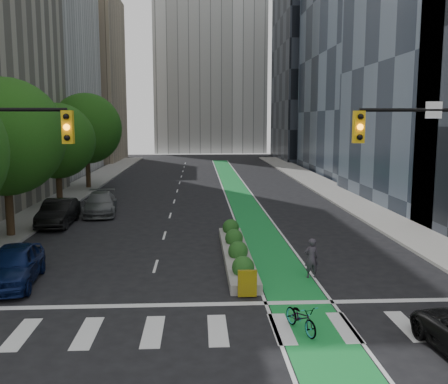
{
  "coord_description": "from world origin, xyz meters",
  "views": [
    {
      "loc": [
        -0.58,
        -15.71,
        6.46
      ],
      "look_at": [
        0.69,
        8.32,
        3.0
      ],
      "focal_mm": 40.0,
      "sensor_mm": 36.0,
      "label": 1
    }
  ],
  "objects": [
    {
      "name": "tree_far",
      "position": [
        -11.0,
        32.0,
        5.69
      ],
      "size": [
        6.6,
        6.6,
        9.0
      ],
      "color": "black",
      "rests_on": "ground"
    },
    {
      "name": "bicycle",
      "position": [
        2.57,
        -1.21,
        0.45
      ],
      "size": [
        1.14,
        1.79,
        0.89
      ],
      "primitive_type": "imported",
      "rotation": [
        0.0,
        0.0,
        0.35
      ],
      "color": "gray",
      "rests_on": "ground"
    },
    {
      "name": "building_tan_far",
      "position": [
        -20.0,
        66.0,
        13.0
      ],
      "size": [
        14.0,
        16.0,
        26.0
      ],
      "primitive_type": "cube",
      "color": "tan",
      "rests_on": "ground"
    },
    {
      "name": "parked_car_left_mid",
      "position": [
        -9.22,
        15.11,
        0.81
      ],
      "size": [
        1.81,
        4.93,
        1.61
      ],
      "primitive_type": "imported",
      "rotation": [
        0.0,
        0.0,
        0.02
      ],
      "color": "black",
      "rests_on": "ground"
    },
    {
      "name": "sidewalk_right",
      "position": [
        11.8,
        25.0,
        0.07
      ],
      "size": [
        3.6,
        90.0,
        0.15
      ],
      "primitive_type": "cube",
      "color": "gray",
      "rests_on": "ground"
    },
    {
      "name": "building_dark_end",
      "position": [
        20.0,
        68.0,
        14.0
      ],
      "size": [
        14.0,
        18.0,
        28.0
      ],
      "primitive_type": "cube",
      "color": "black",
      "rests_on": "ground"
    },
    {
      "name": "cyclist",
      "position": [
        4.07,
        4.02,
        0.84
      ],
      "size": [
        0.67,
        0.51,
        1.67
      ],
      "primitive_type": "imported",
      "rotation": [
        0.0,
        0.0,
        3.33
      ],
      "color": "#38323D",
      "rests_on": "ground"
    },
    {
      "name": "bike_lane_paint",
      "position": [
        3.0,
        30.0,
        0.01
      ],
      "size": [
        2.2,
        70.0,
        0.01
      ],
      "primitive_type": "cube",
      "color": "#198A39",
      "rests_on": "ground"
    },
    {
      "name": "parked_car_left_far",
      "position": [
        -7.34,
        18.69,
        0.76
      ],
      "size": [
        2.76,
        5.46,
        1.52
      ],
      "primitive_type": "imported",
      "rotation": [
        0.0,
        0.0,
        0.12
      ],
      "color": "#545759",
      "rests_on": "ground"
    },
    {
      "name": "tree_mid",
      "position": [
        -11.0,
        12.0,
        5.57
      ],
      "size": [
        6.4,
        6.4,
        8.78
      ],
      "color": "black",
      "rests_on": "ground"
    },
    {
      "name": "parked_car_left_near",
      "position": [
        -7.9,
        3.79,
        0.79
      ],
      "size": [
        2.37,
        4.82,
        1.58
      ],
      "primitive_type": "imported",
      "rotation": [
        0.0,
        0.0,
        0.11
      ],
      "color": "#0B1845",
      "rests_on": "ground"
    },
    {
      "name": "tree_midfar",
      "position": [
        -11.0,
        22.0,
        4.95
      ],
      "size": [
        5.6,
        5.6,
        7.76
      ],
      "color": "black",
      "rests_on": "ground"
    },
    {
      "name": "median_planter",
      "position": [
        1.2,
        7.04,
        0.37
      ],
      "size": [
        1.2,
        10.26,
        1.1
      ],
      "color": "gray",
      "rests_on": "ground"
    },
    {
      "name": "sidewalk_left",
      "position": [
        -11.8,
        25.0,
        0.07
      ],
      "size": [
        3.6,
        90.0,
        0.15
      ],
      "primitive_type": "cube",
      "color": "gray",
      "rests_on": "ground"
    },
    {
      "name": "ground",
      "position": [
        0.0,
        0.0,
        0.0
      ],
      "size": [
        160.0,
        160.0,
        0.0
      ],
      "primitive_type": "plane",
      "color": "black",
      "rests_on": "ground"
    }
  ]
}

